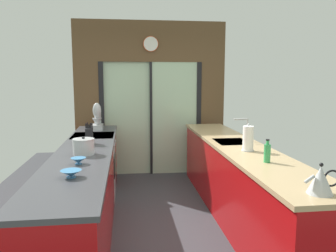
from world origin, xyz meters
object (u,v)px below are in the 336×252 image
Objects in this scene: oven_range at (94,167)px; paper_towel_roll at (248,139)px; mixing_bowl_near at (71,173)px; soap_bottle at (267,153)px; knife_block at (89,136)px; stand_mixer at (97,119)px; kettle at (321,180)px; stock_pot at (84,147)px; mixing_bowl_far at (78,161)px.

oven_range is 3.00× the size of paper_towel_roll.
mixing_bowl_near is 1.80m from soap_bottle.
paper_towel_roll is at bearing 90.00° from soap_bottle.
knife_block is 2.10m from soap_bottle.
kettle is at bearing -60.74° from stand_mixer.
stand_mixer is at bearing 88.01° from oven_range.
soap_bottle is at bearing -44.56° from oven_range.
paper_towel_roll is at bearing -45.25° from stand_mixer.
oven_range is 4.08× the size of soap_bottle.
paper_towel_roll is at bearing 23.56° from mixing_bowl_near.
stand_mixer reaches higher than paper_towel_roll.
stock_pot is 1.01× the size of soap_bottle.
knife_block is 1.19× the size of soap_bottle.
mixing_bowl_near is at bearing -90.00° from stock_pot.
kettle is at bearing -30.14° from mixing_bowl_far.
stand_mixer is 1.74m from stock_pot.
paper_towel_roll is (1.78, -1.80, -0.02)m from stand_mixer.
mixing_bowl_far is at bearing 149.86° from kettle.
mixing_bowl_far is at bearing 90.00° from mixing_bowl_near.
mixing_bowl_far is 0.62× the size of soap_bottle.
kettle is (1.78, -2.00, -0.00)m from knife_block.
stand_mixer is 3.65m from kettle.
stock_pot is (0.00, -0.56, -0.02)m from knife_block.
mixing_bowl_far is at bearing -89.35° from oven_range.
mixing_bowl_near is 0.75× the size of stock_pot.
mixing_bowl_near is 1.94m from paper_towel_roll.
mixing_bowl_far is 0.61× the size of stock_pot.
soap_bottle is at bearing -32.25° from knife_block.
kettle reaches higher than mixing_bowl_far.
stand_mixer reaches higher than soap_bottle.
mixing_bowl_far is at bearing -90.00° from stock_pot.
kettle is 1.39m from paper_towel_roll.
soap_bottle is (1.78, -1.12, -0.01)m from knife_block.
paper_towel_roll is (-0.00, 1.39, 0.04)m from kettle.
stock_pot is 2.29m from kettle.
kettle is (1.78, -3.18, -0.06)m from stand_mixer.
mixing_bowl_far is 1.82m from paper_towel_roll.
stock_pot reaches higher than mixing_bowl_near.
mixing_bowl_near is 2.57m from stand_mixer.
mixing_bowl_near is at bearing -90.00° from stand_mixer.
stock_pot is at bearing -90.00° from knife_block.
knife_block is at bearing 90.00° from mixing_bowl_near.
oven_range is 6.57× the size of mixing_bowl_far.
paper_towel_roll is (1.78, 0.78, 0.10)m from mixing_bowl_near.
knife_block is (-0.00, 0.97, 0.07)m from mixing_bowl_far.
mixing_bowl_far is at bearing -90.00° from knife_block.
knife_block is 1.01× the size of kettle.
stand_mixer reaches higher than stock_pot.
soap_bottle reaches higher than stock_pot.
knife_block is at bearing 147.75° from soap_bottle.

